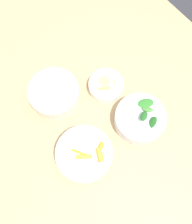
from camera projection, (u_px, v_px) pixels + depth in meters
name	position (u px, v px, depth m)	size (l,w,h in m)	color
ground_plane	(95.00, 140.00, 1.66)	(10.00, 10.00, 0.00)	#2D2D33
dining_table	(94.00, 103.00, 1.03)	(1.29, 1.04, 0.77)	tan
bowl_carrots	(84.00, 154.00, 0.82)	(0.19, 0.19, 0.07)	silver
bowl_greens	(140.00, 118.00, 0.87)	(0.18, 0.18, 0.09)	silver
bowl_beans_hotdog	(54.00, 94.00, 0.90)	(0.18, 0.18, 0.07)	silver
bowl_cookies	(106.00, 85.00, 0.92)	(0.13, 0.13, 0.04)	white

